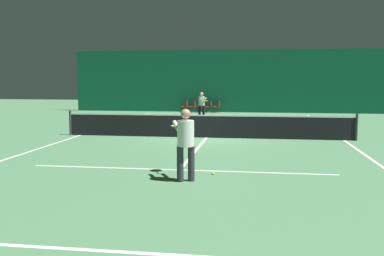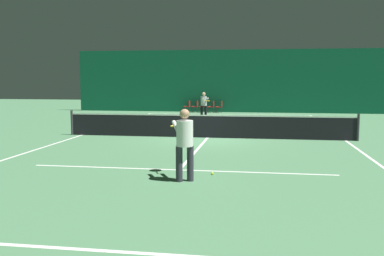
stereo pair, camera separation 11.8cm
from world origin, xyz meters
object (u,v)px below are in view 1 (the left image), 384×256
Objects in this scene: tennis_net at (206,125)px; courtside_chair_2 at (201,106)px; player_far at (202,103)px; courtside_chair_3 at (209,106)px; tennis_ball at (213,173)px; courtside_chair_0 at (185,106)px; player_near at (185,139)px; courtside_chair_4 at (218,106)px; courtside_chair_1 at (193,106)px.

tennis_net is 14.29× the size of courtside_chair_2.
courtside_chair_3 is at bearing 160.45° from player_far.
tennis_net reaches higher than tennis_ball.
player_near is at bearing 9.22° from courtside_chair_0.
courtside_chair_0 is at bearing 101.19° from tennis_ball.
player_far is 5.10m from courtside_chair_0.
tennis_net is 7.44× the size of player_far.
courtside_chair_4 is at bearing 90.00° from courtside_chair_3.
player_near reaches higher than tennis_ball.
courtside_chair_1 is 1.77m from courtside_chair_4.
tennis_net is 13.35m from courtside_chair_3.
tennis_net is 7.61m from player_near.
courtside_chair_1 is at bearing 90.00° from courtside_chair_0.
tennis_net is 13.31m from courtside_chair_4.
courtside_chair_0 is 1.00× the size of courtside_chair_1.
courtside_chair_3 is (1.18, 0.00, 0.00)m from courtside_chair_1.
courtside_chair_0 is (-3.39, 20.88, -0.52)m from player_near.
courtside_chair_0 reaches higher than tennis_ball.
tennis_net reaches higher than courtside_chair_2.
player_far is at bearing 98.11° from tennis_ball.
courtside_chair_1 is 1.18m from courtside_chair_3.
courtside_chair_3 is at bearing -17.39° from player_near.
player_near is at bearing 7.64° from courtside_chair_1.
player_far is at bearing 7.34° from courtside_chair_2.
player_near reaches higher than courtside_chair_1.
courtside_chair_1 is at bearing -90.00° from courtside_chair_4.
courtside_chair_2 is 0.59m from courtside_chair_3.
courtside_chair_3 is (-1.62, 20.88, -0.52)m from player_near.
player_far reaches higher than courtside_chair_2.
tennis_net is at bearing 12.90° from courtside_chair_0.
courtside_chair_0 is 12.73× the size of tennis_ball.
player_near is at bearing -14.16° from player_far.
courtside_chair_0 and courtside_chair_2 have the same top height.
tennis_net is 6.94× the size of player_near.
courtside_chair_4 is at bearing 90.00° from courtside_chair_1.
player_far reaches higher than courtside_chair_1.
tennis_net is at bearing 2.95° from courtside_chair_4.
tennis_ball is at bearing -60.58° from player_near.
courtside_chair_3 is at bearing 90.00° from courtside_chair_1.
courtside_chair_2 is at bearing -90.00° from courtside_chair_4.
player_near reaches higher than courtside_chair_4.
courtside_chair_1 is (-1.20, 4.75, -0.45)m from player_far.
tennis_net is 8.64m from player_far.
player_far is 1.92× the size of courtside_chair_2.
courtside_chair_0 is at bearing -179.17° from player_far.
courtside_chair_1 and courtside_chair_3 have the same top height.
courtside_chair_4 is (-0.69, 13.29, -0.03)m from tennis_net.
player_near is at bearing -87.40° from tennis_net.
courtside_chair_1 is 0.59m from courtside_chair_2.
player_near is 21.00m from courtside_chair_2.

